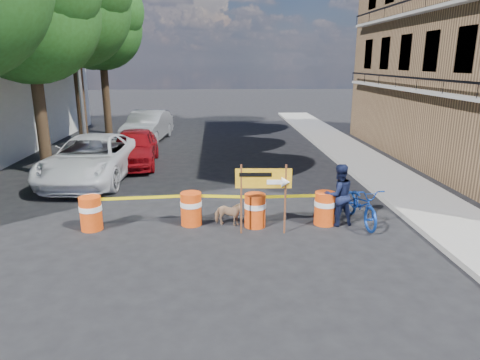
{
  "coord_description": "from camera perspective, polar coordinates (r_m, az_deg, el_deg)",
  "views": [
    {
      "loc": [
        -0.2,
        -9.59,
        4.27
      ],
      "look_at": [
        0.4,
        1.1,
        1.3
      ],
      "focal_mm": 32.0,
      "sensor_mm": 36.0,
      "label": 1
    }
  ],
  "objects": [
    {
      "name": "ground",
      "position": [
        10.5,
        -1.87,
        -8.5
      ],
      "size": [
        120.0,
        120.0,
        0.0
      ],
      "primitive_type": "plane",
      "color": "black",
      "rests_on": "ground"
    },
    {
      "name": "sidewalk_east",
      "position": [
        17.37,
        18.51,
        0.71
      ],
      "size": [
        2.4,
        40.0,
        0.15
      ],
      "primitive_type": "cube",
      "color": "gray",
      "rests_on": "ground"
    },
    {
      "name": "tree_mid_a",
      "position": [
        17.91,
        -26.23,
        19.58
      ],
      "size": [
        5.25,
        5.0,
        8.68
      ],
      "color": "#332316",
      "rests_on": "ground"
    },
    {
      "name": "tree_mid_b",
      "position": [
        22.69,
        -21.38,
        20.71
      ],
      "size": [
        5.67,
        5.4,
        9.62
      ],
      "color": "#332316",
      "rests_on": "ground"
    },
    {
      "name": "tree_far",
      "position": [
        27.45,
        -18.0,
        18.87
      ],
      "size": [
        5.04,
        4.8,
        8.84
      ],
      "color": "#332316",
      "rests_on": "ground"
    },
    {
      "name": "streetlamp",
      "position": [
        19.93,
        -20.67,
        14.86
      ],
      "size": [
        1.25,
        0.18,
        8.0
      ],
      "color": "gray",
      "rests_on": "ground"
    },
    {
      "name": "barrel_far_left",
      "position": [
        11.84,
        -19.27,
        -4.11
      ],
      "size": [
        0.58,
        0.58,
        0.9
      ],
      "color": "#DD430D",
      "rests_on": "ground"
    },
    {
      "name": "barrel_mid_left",
      "position": [
        11.59,
        -6.53,
        -3.73
      ],
      "size": [
        0.58,
        0.58,
        0.9
      ],
      "color": "#DD430D",
      "rests_on": "ground"
    },
    {
      "name": "barrel_mid_right",
      "position": [
        11.4,
        2.01,
        -3.97
      ],
      "size": [
        0.58,
        0.58,
        0.9
      ],
      "color": "#DD430D",
      "rests_on": "ground"
    },
    {
      "name": "barrel_far_right",
      "position": [
        11.77,
        11.24,
        -3.64
      ],
      "size": [
        0.58,
        0.58,
        0.9
      ],
      "color": "#DD430D",
      "rests_on": "ground"
    },
    {
      "name": "detour_sign",
      "position": [
        10.69,
        4.11,
        -0.49
      ],
      "size": [
        1.41,
        0.27,
        1.82
      ],
      "rotation": [
        0.0,
        0.0,
        -0.05
      ],
      "color": "#592D19",
      "rests_on": "ground"
    },
    {
      "name": "pedestrian",
      "position": [
        11.7,
        13.03,
        -1.94
      ],
      "size": [
        0.94,
        0.8,
        1.69
      ],
      "primitive_type": "imported",
      "rotation": [
        0.0,
        0.0,
        3.36
      ],
      "color": "#101632",
      "rests_on": "ground"
    },
    {
      "name": "bicycle",
      "position": [
        11.92,
        16.0,
        -0.88
      ],
      "size": [
        0.79,
        1.13,
        2.06
      ],
      "primitive_type": "imported",
      "rotation": [
        0.0,
        0.0,
        0.07
      ],
      "color": "#133A9C",
      "rests_on": "ground"
    },
    {
      "name": "dog",
      "position": [
        11.49,
        -1.55,
        -4.52
      ],
      "size": [
        0.86,
        0.56,
        0.67
      ],
      "primitive_type": "imported",
      "rotation": [
        0.0,
        0.0,
        1.31
      ],
      "color": "tan",
      "rests_on": "ground"
    },
    {
      "name": "suv_white",
      "position": [
        16.74,
        -19.12,
        2.73
      ],
      "size": [
        3.03,
        6.01,
        1.63
      ],
      "primitive_type": "imported",
      "rotation": [
        0.0,
        0.0,
        -0.06
      ],
      "color": "white",
      "rests_on": "ground"
    },
    {
      "name": "sedan_red",
      "position": [
        18.68,
        -13.89,
        4.26
      ],
      "size": [
        2.13,
        4.64,
        1.54
      ],
      "primitive_type": "imported",
      "rotation": [
        0.0,
        0.0,
        0.07
      ],
      "color": "#A80E15",
      "rests_on": "ground"
    },
    {
      "name": "sedan_silver",
      "position": [
        24.29,
        -12.18,
        7.02
      ],
      "size": [
        2.37,
        5.21,
        1.66
      ],
      "primitive_type": "imported",
      "rotation": [
        0.0,
        0.0,
        -0.13
      ],
      "color": "#A8AAB0",
      "rests_on": "ground"
    }
  ]
}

